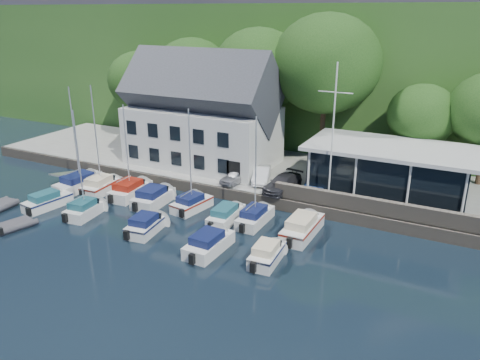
{
  "coord_description": "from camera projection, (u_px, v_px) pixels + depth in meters",
  "views": [
    {
      "loc": [
        16.57,
        -21.71,
        15.41
      ],
      "look_at": [
        0.92,
        9.0,
        2.81
      ],
      "focal_mm": 35.0,
      "sensor_mm": 36.0,
      "label": 1
    }
  ],
  "objects": [
    {
      "name": "ground",
      "position": [
        165.0,
        260.0,
        30.52
      ],
      "size": [
        180.0,
        180.0,
        0.0
      ],
      "primitive_type": "plane",
      "color": "black",
      "rests_on": "ground"
    },
    {
      "name": "quay",
      "position": [
        272.0,
        174.0,
        44.99
      ],
      "size": [
        60.0,
        13.0,
        1.0
      ],
      "primitive_type": "cube",
      "color": "gray",
      "rests_on": "ground"
    },
    {
      "name": "quay_face",
      "position": [
        241.0,
        197.0,
        39.55
      ],
      "size": [
        60.0,
        0.3,
        1.0
      ],
      "primitive_type": "cube",
      "color": "#655C50",
      "rests_on": "ground"
    },
    {
      "name": "hillside",
      "position": [
        376.0,
        56.0,
        79.66
      ],
      "size": [
        160.0,
        75.0,
        16.0
      ],
      "primitive_type": "cube",
      "color": "#2B5520",
      "rests_on": "ground"
    },
    {
      "name": "field_patch",
      "position": [
        438.0,
        5.0,
        80.14
      ],
      "size": [
        50.0,
        30.0,
        0.3
      ],
      "primitive_type": "cube",
      "color": "#555E2F",
      "rests_on": "hillside"
    },
    {
      "name": "harbor_building",
      "position": [
        203.0,
        119.0,
        45.48
      ],
      "size": [
        14.4,
        8.2,
        8.7
      ],
      "primitive_type": null,
      "color": "silver",
      "rests_on": "quay"
    },
    {
      "name": "club_pavilion",
      "position": [
        389.0,
        170.0,
        38.17
      ],
      "size": [
        13.2,
        7.2,
        4.1
      ],
      "primitive_type": null,
      "color": "black",
      "rests_on": "quay"
    },
    {
      "name": "seawall",
      "position": [
        389.0,
        209.0,
        34.39
      ],
      "size": [
        18.0,
        0.5,
        1.2
      ],
      "primitive_type": "cube",
      "color": "#655C50",
      "rests_on": "quay"
    },
    {
      "name": "gangway",
      "position": [
        79.0,
        179.0,
        45.09
      ],
      "size": [
        1.2,
        6.0,
        1.4
      ],
      "primitive_type": null,
      "color": "silver",
      "rests_on": "ground"
    },
    {
      "name": "car_silver",
      "position": [
        236.0,
        176.0,
        41.18
      ],
      "size": [
        2.16,
        3.71,
        1.19
      ],
      "primitive_type": "imported",
      "rotation": [
        0.0,
        0.0,
        -0.23
      ],
      "color": "#A9AAAE",
      "rests_on": "quay"
    },
    {
      "name": "car_white",
      "position": [
        261.0,
        175.0,
        41.37
      ],
      "size": [
        2.56,
        4.19,
        1.3
      ],
      "primitive_type": "imported",
      "rotation": [
        0.0,
        0.0,
        0.32
      ],
      "color": "silver",
      "rests_on": "quay"
    },
    {
      "name": "car_dgrey",
      "position": [
        283.0,
        183.0,
        39.32
      ],
      "size": [
        2.43,
        4.73,
        1.31
      ],
      "primitive_type": "imported",
      "rotation": [
        0.0,
        0.0,
        -0.13
      ],
      "color": "#2B2B30",
      "rests_on": "quay"
    },
    {
      "name": "car_blue",
      "position": [
        314.0,
        186.0,
        38.92
      ],
      "size": [
        1.98,
        3.72,
        1.21
      ],
      "primitive_type": "imported",
      "rotation": [
        0.0,
        0.0,
        0.17
      ],
      "color": "#2E4F8E",
      "rests_on": "quay"
    },
    {
      "name": "flagpole",
      "position": [
        333.0,
        135.0,
        35.38
      ],
      "size": [
        2.61,
        0.2,
        10.87
      ],
      "primitive_type": null,
      "color": "silver",
      "rests_on": "quay"
    },
    {
      "name": "tree_0",
      "position": [
        141.0,
        95.0,
        54.51
      ],
      "size": [
        7.34,
        7.34,
        10.03
      ],
      "primitive_type": null,
      "color": "#11340F",
      "rests_on": "quay"
    },
    {
      "name": "tree_1",
      "position": [
        193.0,
        92.0,
        51.32
      ],
      "size": [
        8.54,
        8.54,
        11.67
      ],
      "primitive_type": null,
      "color": "#11340F",
      "rests_on": "quay"
    },
    {
      "name": "tree_2",
      "position": [
        258.0,
        92.0,
        47.87
      ],
      "size": [
        9.41,
        9.41,
        12.86
      ],
      "primitive_type": null,
      "color": "#11340F",
      "rests_on": "quay"
    },
    {
      "name": "tree_3",
      "position": [
        325.0,
        90.0,
        45.0
      ],
      "size": [
        10.44,
        10.44,
        14.27
      ],
      "primitive_type": null,
      "color": "#11340F",
      "rests_on": "quay"
    },
    {
      "name": "tree_4",
      "position": [
        420.0,
        131.0,
        41.77
      ],
      "size": [
        6.13,
        6.13,
        8.38
      ],
      "primitive_type": null,
      "color": "#11340F",
      "rests_on": "quay"
    },
    {
      "name": "boat_r1_0",
      "position": [
        75.0,
        139.0,
        40.97
      ],
      "size": [
        2.78,
        7.1,
        9.38
      ],
      "primitive_type": null,
      "rotation": [
        0.0,
        0.0,
        -0.11
      ],
      "color": "silver",
      "rests_on": "ground"
    },
    {
      "name": "boat_r1_1",
      "position": [
        97.0,
        142.0,
        40.29
      ],
      "size": [
        2.38,
        5.81,
        9.32
      ],
      "primitive_type": null,
      "rotation": [
        0.0,
        0.0,
        0.08
      ],
      "color": "silver",
      "rests_on": "ground"
    },
    {
      "name": "boat_r1_2",
      "position": [
        126.0,
        147.0,
        39.45
      ],
      "size": [
        2.58,
        6.22,
        9.02
      ],
      "primitive_type": null,
      "rotation": [
        0.0,
        0.0,
        0.07
      ],
      "color": "silver",
      "rests_on": "ground"
    },
    {
      "name": "boat_r1_3",
      "position": [
        153.0,
        196.0,
        39.05
      ],
      "size": [
        2.6,
        5.97,
        1.54
      ],
      "primitive_type": null,
      "rotation": [
        0.0,
        0.0,
        0.07
      ],
      "color": "silver",
      "rests_on": "ground"
    },
    {
      "name": "boat_r1_4",
      "position": [
        190.0,
        161.0,
        36.81
      ],
      "size": [
        2.67,
        5.36,
        8.34
      ],
      "primitive_type": null,
      "rotation": [
        0.0,
        0.0,
        -0.16
      ],
      "color": "silver",
      "rests_on": "ground"
    },
    {
      "name": "boat_r1_5",
      "position": [
        226.0,
        213.0,
        35.87
      ],
      "size": [
        1.91,
        5.85,
        1.36
      ],
      "primitive_type": null,
      "rotation": [
        0.0,
        0.0,
        0.04
      ],
      "color": "silver",
      "rests_on": "ground"
    },
    {
      "name": "boat_r1_6",
      "position": [
        256.0,
        172.0,
        34.4
      ],
      "size": [
        1.77,
        5.78,
        8.37
      ],
      "primitive_type": null,
      "rotation": [
        0.0,
        0.0,
        0.0
      ],
      "color": "silver",
      "rests_on": "ground"
    },
    {
      "name": "boat_r1_7",
      "position": [
        302.0,
        225.0,
        33.7
      ],
      "size": [
        2.05,
        6.9,
        1.55
      ],
      "primitive_type": null,
      "rotation": [
        0.0,
        0.0,
        -0.01
      ],
      "color": "silver",
      "rests_on": "ground"
    },
    {
      "name": "boat_r2_0",
      "position": [
        47.0,
        200.0,
        38.42
      ],
      "size": [
        2.51,
        5.9,
        1.4
      ],
      "primitive_type": null,
      "rotation": [
        0.0,
        0.0,
        -0.15
      ],
      "color": "silver",
      "rests_on": "ground"
    },
    {
      "name": "boat_r2_1",
      "position": [
        79.0,
        165.0,
        35.65
      ],
      "size": [
        2.42,
        5.07,
        8.51
      ],
      "primitive_type": null,
      "rotation": [
        0.0,
        0.0,
        0.11
      ],
      "color": "silver",
      "rests_on": "ground"
    },
    {
      "name": "boat_r2_2",
      "position": [
        146.0,
        223.0,
        34.18
      ],
      "size": [
        2.49,
        5.17,
        1.38
      ],
      "primitive_type": null,
      "rotation": [
        0.0,
        0.0,
        0.12
      ],
      "color": "silver",
      "rests_on": "ground"
    },
    {
      "name": "boat_r2_3",
      "position": [
        209.0,
        242.0,
        31.44
      ],
      "size": [
        2.17,
        5.89,
        1.43
      ],
      "primitive_type": null,
      "rotation": [
        0.0,
        0.0,
        -0.03
      ],
      "color": "silver",
      "rests_on": "ground"
    },
    {
      "name": "boat_r2_4",
      "position": [
        267.0,
        252.0,
        30.14
      ],
      "size": [
        2.01,
        4.97,
        1.38
      ],
      "primitive_type": null,
      "rotation": [
        0.0,
        0.0,
        0.06
      ],
      "color": "silver",
      "rests_on": "ground"
    },
    {
      "name": "dinghy_1",
      "position": [
        13.0,
        224.0,
        34.82
      ],
      "size": [
        2.48,
        3.31,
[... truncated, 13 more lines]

